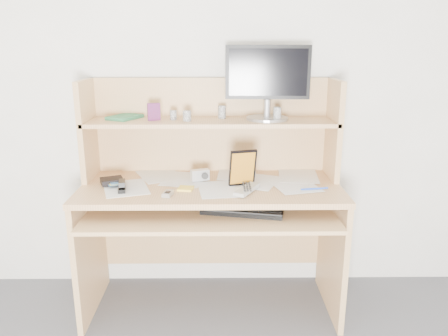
{
  "coord_description": "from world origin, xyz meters",
  "views": [
    {
      "loc": [
        0.05,
        -0.77,
        1.48
      ],
      "look_at": [
        0.07,
        1.43,
        0.86
      ],
      "focal_mm": 35.0,
      "sensor_mm": 36.0,
      "label": 1
    }
  ],
  "objects_px": {
    "tv_remote": "(247,189)",
    "game_case": "(243,168)",
    "monitor": "(268,80)",
    "desk": "(211,190)",
    "keyboard": "(243,210)"
  },
  "relations": [
    {
      "from": "desk",
      "to": "tv_remote",
      "type": "xyz_separation_m",
      "value": [
        0.19,
        -0.21,
        0.07
      ]
    },
    {
      "from": "tv_remote",
      "to": "monitor",
      "type": "bearing_deg",
      "value": 95.72
    },
    {
      "from": "tv_remote",
      "to": "monitor",
      "type": "xyz_separation_m",
      "value": [
        0.12,
        0.3,
        0.53
      ]
    },
    {
      "from": "tv_remote",
      "to": "monitor",
      "type": "relative_size",
      "value": 0.44
    },
    {
      "from": "tv_remote",
      "to": "monitor",
      "type": "distance_m",
      "value": 0.62
    },
    {
      "from": "keyboard",
      "to": "game_case",
      "type": "bearing_deg",
      "value": 99.75
    },
    {
      "from": "game_case",
      "to": "monitor",
      "type": "distance_m",
      "value": 0.51
    },
    {
      "from": "keyboard",
      "to": "game_case",
      "type": "xyz_separation_m",
      "value": [
        0.0,
        0.12,
        0.19
      ]
    },
    {
      "from": "game_case",
      "to": "keyboard",
      "type": "bearing_deg",
      "value": -107.47
    },
    {
      "from": "tv_remote",
      "to": "game_case",
      "type": "bearing_deg",
      "value": 130.17
    },
    {
      "from": "keyboard",
      "to": "game_case",
      "type": "relative_size",
      "value": 2.2
    },
    {
      "from": "keyboard",
      "to": "monitor",
      "type": "xyz_separation_m",
      "value": [
        0.15,
        0.33,
        0.63
      ]
    },
    {
      "from": "game_case",
      "to": "monitor",
      "type": "height_order",
      "value": "monitor"
    },
    {
      "from": "desk",
      "to": "keyboard",
      "type": "distance_m",
      "value": 0.29
    },
    {
      "from": "desk",
      "to": "game_case",
      "type": "distance_m",
      "value": 0.26
    }
  ]
}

